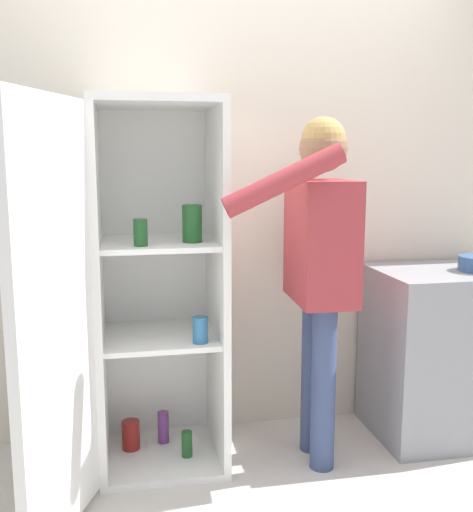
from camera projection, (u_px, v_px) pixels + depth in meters
name	position (u px, v px, depth m)	size (l,w,h in m)	color
wall_back	(229.00, 193.00, 3.14)	(7.00, 0.06, 2.55)	beige
refrigerator	(138.00, 293.00, 2.71)	(0.84, 1.12, 1.72)	white
person	(319.00, 250.00, 2.78)	(0.65, 0.59, 1.64)	#384770
counter	(443.00, 352.00, 3.16)	(0.72, 0.57, 0.89)	gray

